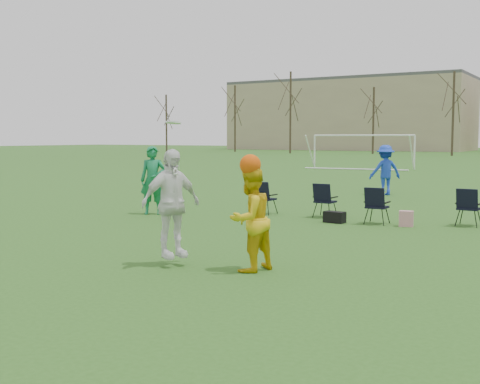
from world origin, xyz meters
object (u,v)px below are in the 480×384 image
Objects in this scene: fielder_green_near at (153,180)px; fielder_blue at (385,170)px; center_contest at (211,210)px; goal_left at (363,142)px.

fielder_green_near is 1.03× the size of fielder_blue.
fielder_blue is 0.77× the size of center_contest.
center_contest is (1.59, -14.56, 0.04)m from fielder_blue.
center_contest is 0.34× the size of goal_left.
goal_left is (-7.62, 18.68, 0.94)m from fielder_blue.
goal_left is (-9.21, 33.24, 0.91)m from center_contest.
goal_left is at bearing -109.34° from fielder_blue.
goal_left reaches higher than fielder_blue.
center_contest is at bearing 54.72° from fielder_blue.
fielder_blue is at bearing -72.82° from goal_left.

